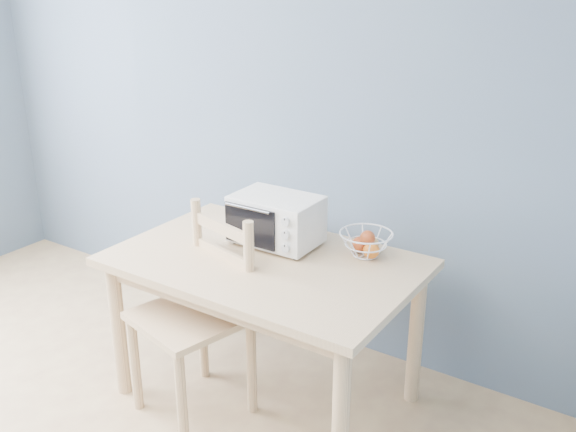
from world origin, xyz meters
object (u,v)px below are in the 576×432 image
Objects in this scene: toaster_oven at (273,218)px; dining_chair at (199,318)px; dining_table at (265,278)px; fruit_basket at (367,243)px.

toaster_oven is 0.42× the size of dining_chair.
dining_table is 0.30m from toaster_oven.
toaster_oven is 1.44× the size of fruit_basket.
toaster_oven is at bearing 112.19° from dining_table.
fruit_basket is (0.38, 0.29, 0.17)m from dining_table.
toaster_oven is (-0.07, 0.18, 0.23)m from dining_table.
dining_chair is (-0.59, -0.53, -0.33)m from fruit_basket.
dining_table is 0.36m from dining_chair.
toaster_oven reaches higher than fruit_basket.
dining_table is 4.84× the size of fruit_basket.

